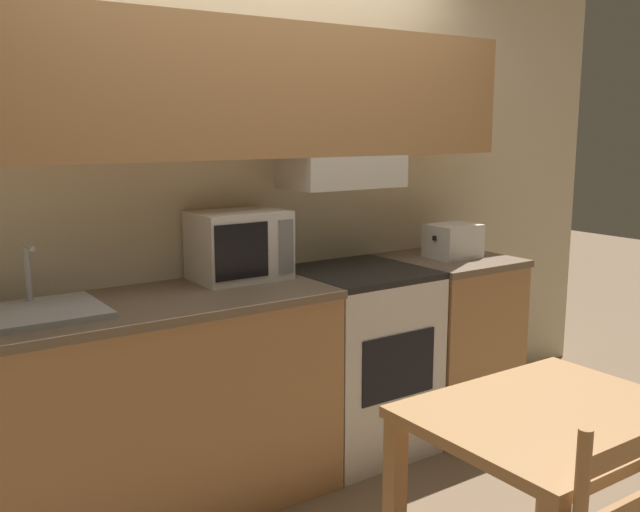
{
  "coord_description": "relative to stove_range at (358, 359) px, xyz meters",
  "views": [
    {
      "loc": [
        -1.67,
        -3.06,
        1.64
      ],
      "look_at": [
        0.05,
        -0.57,
        1.08
      ],
      "focal_mm": 40.0,
      "sensor_mm": 36.0,
      "label": 1
    }
  ],
  "objects": [
    {
      "name": "lower_counter_right_stub",
      "position": [
        0.62,
        -0.0,
        0.0
      ],
      "size": [
        0.6,
        0.65,
        0.93
      ],
      "color": "tan",
      "rests_on": "ground_plane"
    },
    {
      "name": "sink_basin",
      "position": [
        -1.52,
        -0.0,
        0.48
      ],
      "size": [
        0.46,
        0.42,
        0.26
      ],
      "color": "#B7BABF",
      "rests_on": "lower_counter_main"
    },
    {
      "name": "wall_back",
      "position": [
        -0.45,
        0.25,
        1.04
      ],
      "size": [
        5.14,
        0.38,
        2.55
      ],
      "color": "beige",
      "rests_on": "ground_plane"
    },
    {
      "name": "ground_plane",
      "position": [
        -0.46,
        0.31,
        -0.47
      ],
      "size": [
        16.0,
        16.0,
        0.0
      ],
      "primitive_type": "plane",
      "color": "#7F664C"
    },
    {
      "name": "microwave",
      "position": [
        -0.59,
        0.15,
        0.63
      ],
      "size": [
        0.42,
        0.31,
        0.32
      ],
      "color": "white",
      "rests_on": "lower_counter_main"
    },
    {
      "name": "lower_counter_main",
      "position": [
        -1.08,
        -0.0,
        0.0
      ],
      "size": [
        1.52,
        0.65,
        0.93
      ],
      "color": "tan",
      "rests_on": "ground_plane"
    },
    {
      "name": "toaster",
      "position": [
        0.63,
        -0.02,
        0.56
      ],
      "size": [
        0.27,
        0.22,
        0.18
      ],
      "color": "white",
      "rests_on": "lower_counter_right_stub"
    },
    {
      "name": "dining_table",
      "position": [
        -0.35,
        -1.45,
        0.17
      ],
      "size": [
        0.85,
        0.67,
        0.77
      ],
      "color": "#B27F4C",
      "rests_on": "ground_plane"
    },
    {
      "name": "stove_range",
      "position": [
        0.0,
        0.0,
        0.0
      ],
      "size": [
        0.63,
        0.63,
        0.93
      ],
      "color": "white",
      "rests_on": "ground_plane"
    }
  ]
}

